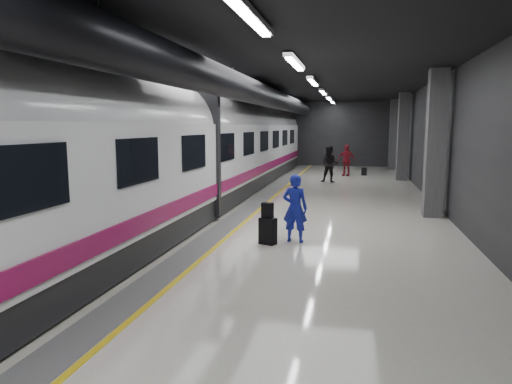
# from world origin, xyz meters

# --- Properties ---
(ground) EXTENTS (40.00, 40.00, 0.00)m
(ground) POSITION_xyz_m (0.00, 0.00, 0.00)
(ground) COLOR silver
(ground) RESTS_ON ground
(platform_hall) EXTENTS (10.02, 40.02, 4.51)m
(platform_hall) POSITION_xyz_m (-0.29, 0.96, 3.54)
(platform_hall) COLOR black
(platform_hall) RESTS_ON ground
(train) EXTENTS (3.05, 38.00, 4.05)m
(train) POSITION_xyz_m (-3.25, -0.00, 2.07)
(train) COLOR black
(train) RESTS_ON ground
(traveler_main) EXTENTS (0.64, 0.45, 1.66)m
(traveler_main) POSITION_xyz_m (0.78, -2.05, 0.83)
(traveler_main) COLOR #192CBC
(traveler_main) RESTS_ON ground
(suitcase_main) EXTENTS (0.45, 0.37, 0.63)m
(suitcase_main) POSITION_xyz_m (0.18, -2.42, 0.32)
(suitcase_main) COLOR black
(suitcase_main) RESTS_ON ground
(shoulder_bag) EXTENTS (0.30, 0.21, 0.36)m
(shoulder_bag) POSITION_xyz_m (0.17, -2.38, 0.81)
(shoulder_bag) COLOR black
(shoulder_bag) RESTS_ON suitcase_main
(traveler_far_a) EXTENTS (0.92, 0.73, 1.84)m
(traveler_far_a) POSITION_xyz_m (0.94, 10.13, 0.92)
(traveler_far_a) COLOR black
(traveler_far_a) RESTS_ON ground
(traveler_far_b) EXTENTS (1.12, 0.71, 1.77)m
(traveler_far_b) POSITION_xyz_m (1.67, 13.45, 0.88)
(traveler_far_b) COLOR maroon
(traveler_far_b) RESTS_ON ground
(suitcase_far) EXTENTS (0.32, 0.22, 0.44)m
(suitcase_far) POSITION_xyz_m (2.69, 13.91, 0.22)
(suitcase_far) COLOR black
(suitcase_far) RESTS_ON ground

